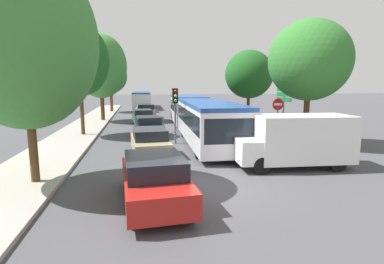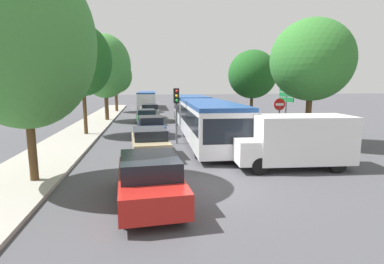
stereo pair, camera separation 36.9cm
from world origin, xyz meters
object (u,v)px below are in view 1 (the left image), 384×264
Objects in this scene: queued_car_tan at (150,142)px; direction_sign_post at (284,100)px; articulated_bus at (198,114)px; tree_left_mid at (79,60)px; tree_right_mid at (249,74)px; queued_car_blue at (149,126)px; white_van at (297,140)px; queued_car_red at (154,179)px; queued_car_silver at (145,111)px; tree_right_near at (309,62)px; traffic_light at (175,103)px; no_entry_sign at (278,114)px; city_bus_rear at (142,99)px; tree_left_distant at (110,76)px; queued_car_green at (143,117)px; tree_left_near at (24,41)px; tree_left_far at (100,68)px.

queued_car_tan is 10.02m from direction_sign_post.
articulated_bus is at bearing -35.88° from queued_car_tan.
tree_left_mid is 1.19× the size of tree_right_mid.
queued_car_blue is 0.80× the size of white_van.
tree_right_mid is (8.97, 15.80, 3.71)m from queued_car_red.
tree_right_near is (9.13, -16.86, 4.14)m from queued_car_silver.
tree_left_mid is (-4.58, 0.67, 4.56)m from queued_car_blue.
direction_sign_post is 0.49× the size of tree_right_near.
no_entry_sign is at bearing 68.74° from traffic_light.
no_entry_sign is at bearing -165.03° from city_bus_rear.
tree_left_distant is at bearing 25.14° from queued_car_silver.
queued_car_red is 1.00× the size of queued_car_silver.
white_van is at bearing -124.25° from tree_right_near.
city_bus_rear is 29.57m from traffic_light.
traffic_light is (1.79, 9.20, 1.74)m from queued_car_red.
queued_car_red reaches higher than queued_car_tan.
queued_car_blue is at bearing -161.48° from traffic_light.
direction_sign_post is at bearing -152.14° from queued_car_silver.
queued_car_green is 15.17m from tree_right_near.
articulated_bus is at bearing -96.93° from queued_car_blue.
direction_sign_post reaches higher than queued_car_silver.
queued_car_green is at bearing 172.53° from queued_car_silver.
tree_left_near reaches higher than queued_car_silver.
direction_sign_post is (2.88, 6.99, 1.33)m from white_van.
traffic_light is at bearing -32.53° from tree_left_mid.
traffic_light is at bearing 48.31° from tree_left_near.
queued_car_blue is 1.14× the size of direction_sign_post.
queued_car_red is 1.08× the size of queued_car_green.
queued_car_silver is at bearing -156.06° from no_entry_sign.
queued_car_tan is 13.52m from tree_right_mid.
articulated_bus reaches higher than queued_car_tan.
queued_car_green is 1.21× the size of traffic_light.
tree_right_near is (0.20, -2.46, 2.33)m from direction_sign_post.
queued_car_green is at bearing -1.12° from queued_car_blue.
queued_car_tan is 7.82m from no_entry_sign.
tree_left_near is (-4.51, -21.85, 4.32)m from queued_car_silver.
queued_car_tan is 1.48× the size of no_entry_sign.
queued_car_silver reaches higher than queued_car_green.
no_entry_sign is at bearing -102.30° from white_van.
queued_car_silver is 0.87× the size of white_van.
white_van is 0.60× the size of tree_left_far.
tree_left_mid is 0.91× the size of tree_left_far.
queued_car_tan is 3.80m from traffic_light.
queued_car_green is at bearing 51.99° from tree_left_mid.
white_van is at bearing -101.45° from tree_right_mid.
queued_car_blue is at bearing -178.47° from city_bus_rear.
tree_right_mid is (1.24, 8.14, 2.59)m from no_entry_sign.
queued_car_tan reaches higher than queued_car_blue.
direction_sign_post reaches higher than queued_car_blue.
queued_car_green is at bearing -3.30° from queued_car_tan.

